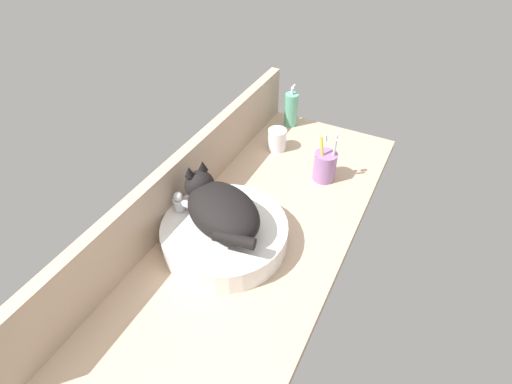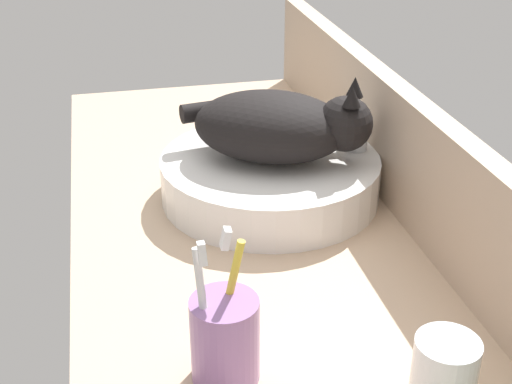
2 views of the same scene
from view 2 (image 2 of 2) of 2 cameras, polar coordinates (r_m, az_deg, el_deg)
ground_plane at (r=112.92cm, az=-0.63°, el=-3.57°), size 135.01×54.34×4.00cm
backsplash_panel at (r=114.77cm, az=11.83°, el=3.03°), size 135.01×3.60×19.65cm
sink_basin at (r=118.74cm, az=1.14°, el=1.19°), size 36.28×36.28×7.26cm
cat at (r=114.70cm, az=1.86°, el=5.35°), size 26.03×30.07×14.00cm
faucet at (r=121.03cm, az=7.49°, el=3.41°), size 3.60×11.81×13.60cm
toothbrush_cup at (r=80.69cm, az=-2.54°, el=-11.61°), size 7.75×7.75×18.70cm
water_glass at (r=81.29cm, az=14.78°, el=-14.02°), size 7.06×7.06×8.21cm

